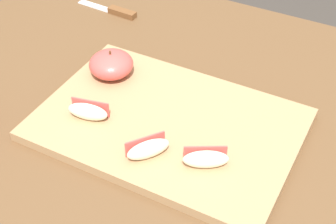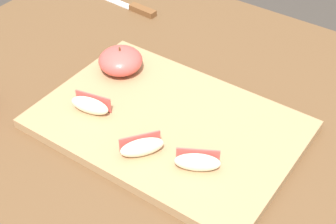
# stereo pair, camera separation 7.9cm
# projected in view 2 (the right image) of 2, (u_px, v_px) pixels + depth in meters

# --- Properties ---
(dining_table) EXTENTS (1.11, 0.93, 0.74)m
(dining_table) POSITION_uv_depth(u_px,v_px,m) (161.00, 159.00, 0.98)
(dining_table) COLOR brown
(dining_table) RESTS_ON ground_plane
(cutting_board) EXTENTS (0.45, 0.31, 0.02)m
(cutting_board) POSITION_uv_depth(u_px,v_px,m) (168.00, 124.00, 0.88)
(cutting_board) COLOR #A37F56
(cutting_board) RESTS_ON dining_table
(apple_half_skin_up) EXTENTS (0.09, 0.09, 0.05)m
(apple_half_skin_up) POSITION_uv_depth(u_px,v_px,m) (120.00, 61.00, 0.97)
(apple_half_skin_up) COLOR #D14C47
(apple_half_skin_up) RESTS_ON cutting_board
(apple_wedge_front) EXTENTS (0.08, 0.04, 0.03)m
(apple_wedge_front) POSITION_uv_depth(u_px,v_px,m) (90.00, 105.00, 0.89)
(apple_wedge_front) COLOR #F4EACC
(apple_wedge_front) RESTS_ON cutting_board
(apple_wedge_back) EXTENTS (0.06, 0.07, 0.03)m
(apple_wedge_back) POSITION_uv_depth(u_px,v_px,m) (142.00, 147.00, 0.81)
(apple_wedge_back) COLOR #F4EACC
(apple_wedge_back) RESTS_ON cutting_board
(apple_wedge_left) EXTENTS (0.07, 0.06, 0.03)m
(apple_wedge_left) POSITION_uv_depth(u_px,v_px,m) (197.00, 162.00, 0.78)
(apple_wedge_left) COLOR #F4EACC
(apple_wedge_left) RESTS_ON cutting_board
(paring_knife) EXTENTS (0.16, 0.03, 0.01)m
(paring_knife) POSITION_uv_depth(u_px,v_px,m) (138.00, 9.00, 1.19)
(paring_knife) COLOR silver
(paring_knife) RESTS_ON dining_table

